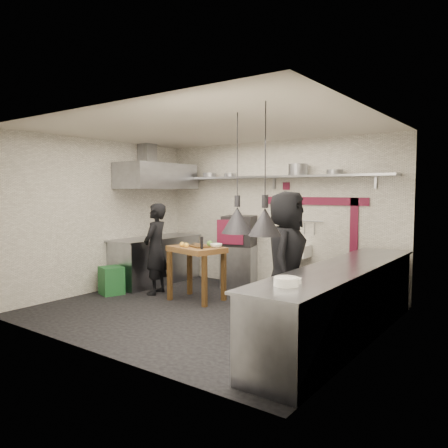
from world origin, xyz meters
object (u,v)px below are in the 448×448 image
Objects in this scene: green_bin at (112,280)px; chef_right at (286,257)px; oven_stand at (239,266)px; prep_table at (197,273)px; chef_left at (156,249)px; combi_oven at (239,231)px.

chef_right is at bearing 6.27° from green_bin.
chef_right is at bearing -57.70° from oven_stand.
green_bin is at bearing -146.53° from oven_stand.
prep_table is at bearing 20.67° from green_bin.
chef_right reaches higher than oven_stand.
green_bin is at bearing -146.56° from prep_table.
prep_table is 0.56× the size of chef_left.
chef_left reaches higher than combi_oven.
chef_right reaches higher than combi_oven.
combi_oven reaches higher than oven_stand.
combi_oven reaches higher than green_bin.
prep_table reaches higher than oven_stand.
combi_oven is at bearing 129.07° from chef_left.
green_bin is (-1.50, -1.88, -0.84)m from combi_oven.
prep_table is 0.97m from chef_left.
green_bin is 1.64m from prep_table.
green_bin is 0.54× the size of prep_table.
chef_right is at bearing 68.77° from chef_left.
oven_stand is 0.43× the size of chef_right.
green_bin is 0.98m from chef_left.
oven_stand is at bearing 127.05° from combi_oven.
combi_oven is at bearing 103.39° from prep_table.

